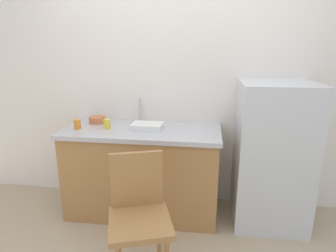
{
  "coord_description": "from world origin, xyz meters",
  "views": [
    {
      "loc": [
        0.32,
        -1.8,
        1.58
      ],
      "look_at": [
        -0.01,
        0.6,
        0.89
      ],
      "focal_mm": 30.37,
      "sensor_mm": 36.0,
      "label": 1
    }
  ],
  "objects_px": {
    "chair": "(139,214)",
    "terracotta_bowl": "(97,120)",
    "refrigerator": "(272,155)",
    "cup_yellow": "(107,124)",
    "dish_tray": "(147,126)",
    "cup_orange": "(77,124)"
  },
  "relations": [
    {
      "from": "chair",
      "to": "terracotta_bowl",
      "type": "relative_size",
      "value": 5.72
    },
    {
      "from": "refrigerator",
      "to": "terracotta_bowl",
      "type": "bearing_deg",
      "value": 175.34
    },
    {
      "from": "refrigerator",
      "to": "cup_yellow",
      "type": "distance_m",
      "value": 1.51
    },
    {
      "from": "dish_tray",
      "to": "refrigerator",
      "type": "bearing_deg",
      "value": -0.06
    },
    {
      "from": "dish_tray",
      "to": "cup_yellow",
      "type": "height_order",
      "value": "cup_yellow"
    },
    {
      "from": "cup_yellow",
      "to": "cup_orange",
      "type": "distance_m",
      "value": 0.27
    },
    {
      "from": "chair",
      "to": "terracotta_bowl",
      "type": "height_order",
      "value": "terracotta_bowl"
    },
    {
      "from": "chair",
      "to": "cup_yellow",
      "type": "bearing_deg",
      "value": 102.87
    },
    {
      "from": "refrigerator",
      "to": "cup_orange",
      "type": "height_order",
      "value": "refrigerator"
    },
    {
      "from": "dish_tray",
      "to": "terracotta_bowl",
      "type": "xyz_separation_m",
      "value": [
        -0.53,
        0.13,
        0.01
      ]
    },
    {
      "from": "refrigerator",
      "to": "cup_yellow",
      "type": "height_order",
      "value": "refrigerator"
    },
    {
      "from": "cup_yellow",
      "to": "chair",
      "type": "bearing_deg",
      "value": -58.72
    },
    {
      "from": "refrigerator",
      "to": "terracotta_bowl",
      "type": "height_order",
      "value": "refrigerator"
    },
    {
      "from": "cup_orange",
      "to": "chair",
      "type": "bearing_deg",
      "value": -44.94
    },
    {
      "from": "terracotta_bowl",
      "to": "cup_orange",
      "type": "relative_size",
      "value": 1.83
    },
    {
      "from": "terracotta_bowl",
      "to": "cup_yellow",
      "type": "bearing_deg",
      "value": -46.79
    },
    {
      "from": "terracotta_bowl",
      "to": "cup_orange",
      "type": "bearing_deg",
      "value": -115.12
    },
    {
      "from": "refrigerator",
      "to": "cup_orange",
      "type": "distance_m",
      "value": 1.78
    },
    {
      "from": "chair",
      "to": "cup_yellow",
      "type": "distance_m",
      "value": 1.0
    },
    {
      "from": "refrigerator",
      "to": "dish_tray",
      "type": "bearing_deg",
      "value": 179.94
    },
    {
      "from": "cup_orange",
      "to": "refrigerator",
      "type": "bearing_deg",
      "value": 2.75
    },
    {
      "from": "refrigerator",
      "to": "chair",
      "type": "xyz_separation_m",
      "value": [
        -1.01,
        -0.83,
        -0.15
      ]
    }
  ]
}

